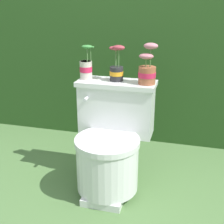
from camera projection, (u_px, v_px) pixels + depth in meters
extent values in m
plane|color=#4C703D|center=(120.00, 199.00, 2.01)|extent=(12.00, 12.00, 0.00)
cube|color=#284C1E|center=(154.00, 47.00, 2.90)|extent=(4.39, 0.80, 1.55)
cube|color=silver|center=(108.00, 190.00, 2.06)|extent=(0.25, 0.37, 0.05)
cylinder|color=silver|center=(107.00, 166.00, 2.00)|extent=(0.39, 0.39, 0.31)
cylinder|color=silver|center=(107.00, 142.00, 1.94)|extent=(0.41, 0.41, 0.04)
cube|color=silver|center=(116.00, 110.00, 2.10)|extent=(0.49, 0.19, 0.33)
cube|color=silver|center=(117.00, 83.00, 2.03)|extent=(0.52, 0.21, 0.03)
cylinder|color=silver|center=(86.00, 99.00, 1.99)|extent=(0.02, 0.05, 0.02)
cylinder|color=beige|center=(86.00, 70.00, 2.07)|extent=(0.08, 0.08, 0.12)
cylinder|color=#D1234C|center=(86.00, 69.00, 2.06)|extent=(0.08, 0.08, 0.04)
cylinder|color=#332319|center=(86.00, 62.00, 2.05)|extent=(0.07, 0.07, 0.01)
cylinder|color=#4C753D|center=(87.00, 55.00, 2.01)|extent=(0.01, 0.01, 0.09)
ellipsoid|color=#387F38|center=(87.00, 47.00, 1.99)|extent=(0.07, 0.05, 0.02)
cylinder|color=#4C753D|center=(91.00, 54.00, 2.04)|extent=(0.01, 0.01, 0.09)
ellipsoid|color=#387F38|center=(90.00, 47.00, 2.02)|extent=(0.05, 0.04, 0.01)
cylinder|color=#262628|center=(116.00, 74.00, 2.02)|extent=(0.09, 0.09, 0.09)
cylinder|color=orange|center=(116.00, 73.00, 2.02)|extent=(0.09, 0.09, 0.03)
cylinder|color=#332319|center=(116.00, 68.00, 2.01)|extent=(0.08, 0.08, 0.01)
cylinder|color=#4C753D|center=(116.00, 58.00, 2.00)|extent=(0.01, 0.01, 0.11)
ellipsoid|color=#93333D|center=(116.00, 48.00, 1.97)|extent=(0.07, 0.05, 0.02)
cylinder|color=#4C753D|center=(119.00, 58.00, 1.98)|extent=(0.01, 0.01, 0.11)
ellipsoid|color=#93333D|center=(119.00, 48.00, 1.96)|extent=(0.08, 0.05, 0.03)
cylinder|color=#4C753D|center=(116.00, 58.00, 2.00)|extent=(0.01, 0.01, 0.11)
ellipsoid|color=#93333D|center=(116.00, 48.00, 1.98)|extent=(0.09, 0.07, 0.03)
cylinder|color=#9E5638|center=(147.00, 75.00, 1.95)|extent=(0.11, 0.11, 0.11)
cylinder|color=#D1234C|center=(147.00, 75.00, 1.95)|extent=(0.11, 0.11, 0.03)
cylinder|color=#332319|center=(147.00, 68.00, 1.93)|extent=(0.10, 0.10, 0.01)
cylinder|color=#4C753D|center=(146.00, 63.00, 1.91)|extent=(0.01, 0.01, 0.06)
ellipsoid|color=#B26B75|center=(146.00, 56.00, 1.90)|extent=(0.09, 0.06, 0.03)
cylinder|color=#4C753D|center=(150.00, 57.00, 1.91)|extent=(0.01, 0.01, 0.12)
ellipsoid|color=#B26B75|center=(151.00, 46.00, 1.89)|extent=(0.09, 0.06, 0.04)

